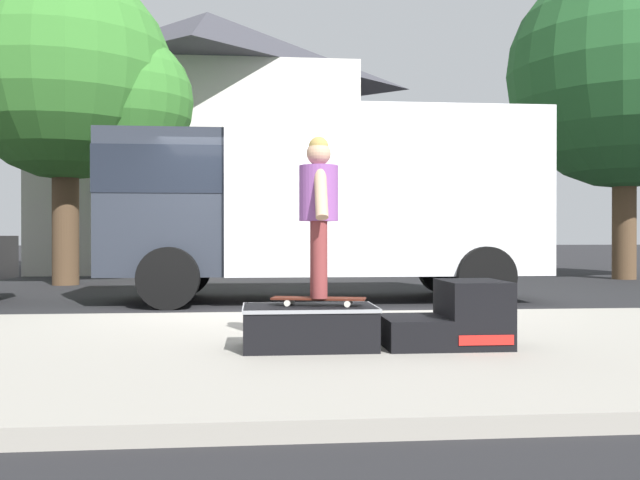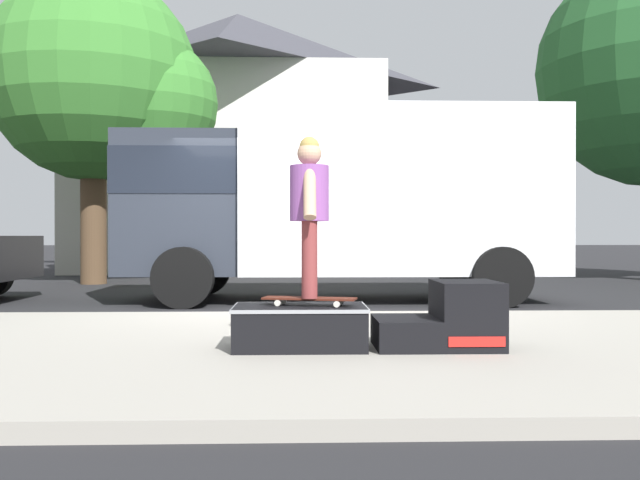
{
  "view_description": "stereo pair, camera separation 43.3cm",
  "coord_description": "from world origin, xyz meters",
  "views": [
    {
      "loc": [
        0.17,
        -8.95,
        1.06
      ],
      "look_at": [
        0.81,
        -2.04,
        1.02
      ],
      "focal_mm": 38.36,
      "sensor_mm": 36.0,
      "label": 1
    },
    {
      "loc": [
        0.6,
        -8.98,
        1.06
      ],
      "look_at": [
        0.81,
        -2.04,
        1.02
      ],
      "focal_mm": 38.36,
      "sensor_mm": 36.0,
      "label": 2
    }
  ],
  "objects": [
    {
      "name": "street_tree_neighbour",
      "position": [
        -3.66,
        6.22,
        4.4
      ],
      "size": [
        5.01,
        4.55,
        6.82
      ],
      "color": "brown",
      "rests_on": "ground"
    },
    {
      "name": "ground_plane",
      "position": [
        0.0,
        0.0,
        0.0
      ],
      "size": [
        140.0,
        140.0,
        0.0
      ],
      "primitive_type": "plane",
      "color": "black"
    },
    {
      "name": "skate_box",
      "position": [
        0.61,
        -3.28,
        0.31
      ],
      "size": [
        1.11,
        0.67,
        0.35
      ],
      "color": "black",
      "rests_on": "sidewalk_slab"
    },
    {
      "name": "kicker_ramp",
      "position": [
        1.85,
        -3.28,
        0.35
      ],
      "size": [
        1.03,
        0.69,
        0.56
      ],
      "color": "black",
      "rests_on": "sidewalk_slab"
    },
    {
      "name": "house_behind",
      "position": [
        -1.42,
        13.61,
        4.24
      ],
      "size": [
        9.54,
        8.23,
        8.4
      ],
      "color": "silver",
      "rests_on": "ground"
    },
    {
      "name": "box_truck",
      "position": [
        1.23,
        2.2,
        1.7
      ],
      "size": [
        6.91,
        2.63,
        3.05
      ],
      "color": "silver",
      "rests_on": "ground"
    },
    {
      "name": "street_tree_main",
      "position": [
        9.47,
        6.98,
        4.87
      ],
      "size": [
        6.19,
        5.63,
        7.85
      ],
      "color": "brown",
      "rests_on": "ground"
    },
    {
      "name": "sidewalk_slab",
      "position": [
        0.0,
        -3.0,
        0.06
      ],
      "size": [
        50.0,
        5.0,
        0.12
      ],
      "primitive_type": "cube",
      "color": "gray",
      "rests_on": "ground"
    },
    {
      "name": "skater_kid",
      "position": [
        0.69,
        -3.28,
        1.33
      ],
      "size": [
        0.33,
        0.69,
        1.34
      ],
      "color": "brown",
      "rests_on": "skateboard"
    },
    {
      "name": "skateboard",
      "position": [
        0.69,
        -3.28,
        0.53
      ],
      "size": [
        0.81,
        0.38,
        0.07
      ],
      "color": "#4C1E14",
      "rests_on": "skate_box"
    }
  ]
}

